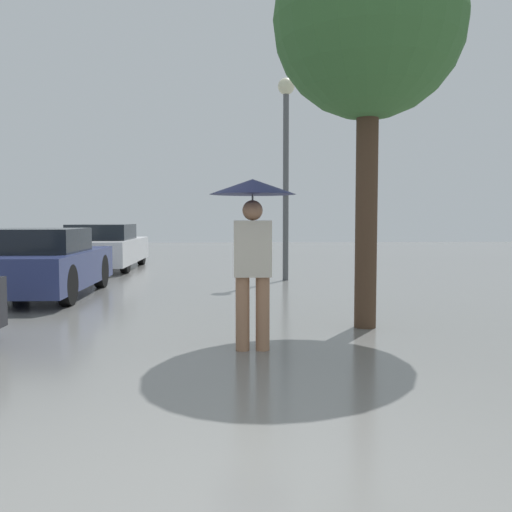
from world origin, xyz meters
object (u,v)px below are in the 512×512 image
object	(u,v)px
pedestrian	(253,221)
street_lamp	(286,145)
parked_car_farthest	(104,247)
tree	(369,25)
parked_car_middle	(40,264)

from	to	relation	value
pedestrian	street_lamp	xyz separation A→B (m)	(1.04, 6.80, 1.66)
parked_car_farthest	street_lamp	world-z (taller)	street_lamp
pedestrian	tree	distance (m)	3.10
parked_car_middle	parked_car_farthest	size ratio (longest dim) A/B	0.89
pedestrian	street_lamp	bearing A→B (deg)	81.31
pedestrian	parked_car_middle	world-z (taller)	pedestrian
parked_car_middle	street_lamp	world-z (taller)	street_lamp
pedestrian	parked_car_middle	distance (m)	5.76
tree	street_lamp	xyz separation A→B (m)	(-0.46, 5.60, -0.78)
parked_car_middle	street_lamp	distance (m)	5.80
parked_car_farthest	street_lamp	size ratio (longest dim) A/B	0.98
pedestrian	parked_car_farthest	size ratio (longest dim) A/B	0.41
parked_car_middle	tree	size ratio (longest dim) A/B	0.77
parked_car_middle	parked_car_farthest	bearing A→B (deg)	90.60
pedestrian	parked_car_middle	xyz separation A→B (m)	(-3.64, 4.40, -0.79)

